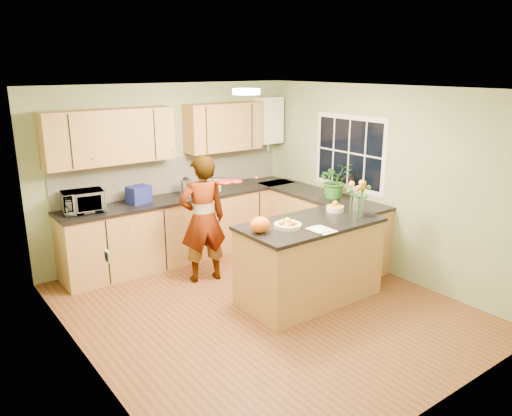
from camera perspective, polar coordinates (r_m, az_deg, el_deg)
floor at (r=5.97m, az=0.72°, el=-11.29°), size 4.50×4.50×0.00m
ceiling at (r=5.31m, az=0.81°, el=13.46°), size 4.00×4.50×0.02m
wall_back at (r=7.37m, az=-9.95°, el=4.13°), size 4.00×0.02×2.50m
wall_front at (r=4.05m, az=20.59°, el=-6.55°), size 4.00×0.02×2.50m
wall_left at (r=4.63m, az=-19.36°, el=-3.64°), size 0.02×4.50×2.50m
wall_right at (r=6.87m, az=14.15°, el=3.02°), size 0.02×4.50×2.50m
back_counter at (r=7.36m, az=-7.90°, el=-2.09°), size 3.64×0.62×0.94m
right_counter at (r=7.41m, az=7.21°, el=-1.92°), size 0.62×2.24×0.94m
splashback at (r=7.41m, az=-9.18°, el=3.83°), size 3.60×0.02×0.52m
upper_cabinets at (r=7.05m, az=-10.83°, el=8.50°), size 3.20×0.34×0.70m
boiler at (r=8.04m, az=1.37°, el=10.00°), size 0.40×0.30×0.86m
window_right at (r=7.19m, az=10.59°, el=6.24°), size 0.01×1.30×1.05m
light_switch at (r=4.08m, az=-16.62°, el=-5.29°), size 0.02×0.09×0.09m
ceiling_lamp at (r=5.55m, az=-1.12°, el=13.17°), size 0.30×0.30×0.07m
peninsula_island at (r=6.01m, az=6.11°, el=-6.03°), size 1.70×0.87×0.98m
fruit_dish at (r=5.61m, az=3.64°, el=-1.81°), size 0.31×0.31×0.11m
orange_bowl at (r=6.31m, az=9.02°, el=0.11°), size 0.22×0.22×0.13m
flower_vase at (r=6.05m, az=11.69°, el=2.15°), size 0.28×0.28×0.52m
orange_bag at (r=5.43m, az=0.48°, el=-1.93°), size 0.25×0.21×0.18m
papers at (r=5.57m, az=7.59°, el=-2.47°), size 0.21×0.29×0.01m
violinist at (r=6.43m, az=-6.10°, el=-1.27°), size 0.68×0.53×1.67m
violin at (r=6.22m, az=-3.61°, el=2.97°), size 0.58×0.50×0.14m
microwave at (r=6.67m, az=-19.16°, el=0.70°), size 0.54×0.41×0.28m
blue_box at (r=6.91m, az=-13.25°, el=1.52°), size 0.33×0.27×0.23m
kettle at (r=7.17m, az=-8.02°, el=2.42°), size 0.17×0.17×0.32m
jar_cream at (r=7.44m, az=-5.62°, el=2.59°), size 0.11×0.11×0.16m
jar_white at (r=7.40m, az=-4.46°, el=2.59°), size 0.12×0.12×0.17m
potted_plant at (r=7.03m, az=9.00°, el=3.15°), size 0.58×0.55×0.51m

